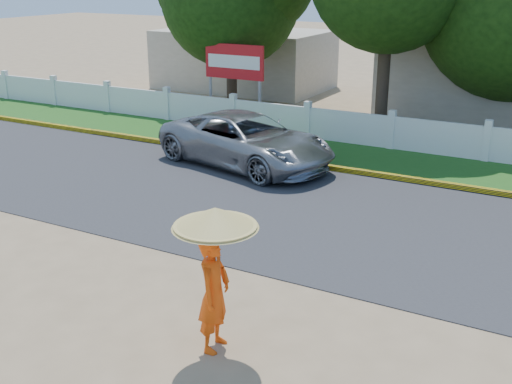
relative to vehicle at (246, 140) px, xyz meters
The scene contains 9 objects.
ground 8.03m from the vehicle, 66.10° to the right, with size 120.00×120.00×0.00m, color #9E8460.
road 4.35m from the vehicle, 40.91° to the right, with size 60.00×7.00×0.02m, color #38383A.
grass_verge 4.13m from the vehicle, 37.04° to the left, with size 60.00×3.50×0.03m, color #2D601E.
curb 3.40m from the vehicle, 12.94° to the left, with size 40.00×0.18×0.16m, color yellow.
fence 5.07m from the vehicle, 50.25° to the left, with size 40.00×0.10×1.10m, color silver.
building_far 13.52m from the vehicle, 120.04° to the left, with size 8.00×5.00×2.80m, color #B7AD99.
vehicle is the anchor object (origin of this frame).
monk_with_parasol 9.92m from the vehicle, 63.17° to the right, with size 1.29×1.29×2.34m.
billboard 6.16m from the vehicle, 123.85° to the left, with size 2.50×0.13×2.95m.
Camera 1 is at (5.94, -8.83, 5.59)m, focal length 45.00 mm.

